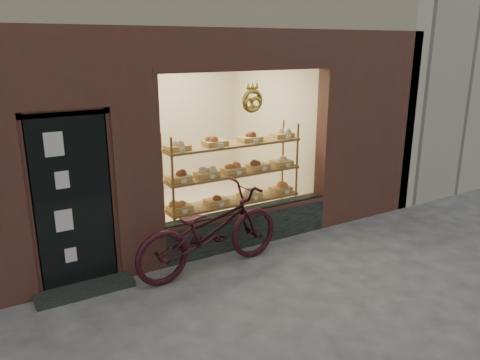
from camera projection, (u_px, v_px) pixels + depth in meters
ground at (315, 321)px, 5.09m from camera, size 90.00×90.00×0.00m
display_shelf at (233, 182)px, 7.17m from camera, size 2.20×0.45×1.70m
bicycle at (210, 230)px, 6.10m from camera, size 2.17×0.91×1.11m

